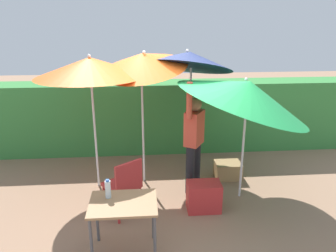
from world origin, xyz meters
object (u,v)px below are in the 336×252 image
umbrella_navy (246,93)px  chair_plastic (124,184)px  bottle_water (108,189)px  umbrella_orange (143,61)px  cooler_box (204,196)px  folding_table (123,209)px  person_vendor (194,138)px  crate_cardboard (228,170)px  umbrella_rainbow (189,60)px  umbrella_yellow (90,67)px

umbrella_navy → chair_plastic: umbrella_navy is taller
bottle_water → chair_plastic: bearing=78.0°
umbrella_orange → cooler_box: size_ratio=4.95×
chair_plastic → folding_table: bearing=-87.7°
person_vendor → crate_cardboard: bearing=27.5°
umbrella_rainbow → crate_cardboard: size_ratio=5.50×
chair_plastic → bottle_water: bottle_water is taller
umbrella_orange → person_vendor: 1.47m
umbrella_yellow → umbrella_navy: (2.34, -0.50, -0.33)m
chair_plastic → crate_cardboard: (1.81, 1.03, -0.36)m
umbrella_orange → folding_table: bearing=-98.6°
umbrella_yellow → folding_table: size_ratio=2.81×
umbrella_orange → chair_plastic: umbrella_orange is taller
person_vendor → umbrella_rainbow: bearing=90.0°
umbrella_orange → crate_cardboard: umbrella_orange is taller
folding_table → bottle_water: (-0.18, 0.13, 0.20)m
umbrella_rainbow → chair_plastic: (-1.11, -1.39, -1.58)m
person_vendor → folding_table: person_vendor is taller
umbrella_yellow → chair_plastic: bearing=-61.9°
umbrella_rainbow → person_vendor: 1.36m
crate_cardboard → umbrella_rainbow: bearing=152.9°
person_vendor → crate_cardboard: 1.11m
umbrella_yellow → umbrella_navy: bearing=-12.1°
umbrella_yellow → chair_plastic: 1.87m
chair_plastic → bottle_water: bearing=-102.0°
crate_cardboard → chair_plastic: bearing=-150.2°
crate_cardboard → folding_table: 2.62m
umbrella_orange → folding_table: (-0.28, -1.85, -1.49)m
umbrella_rainbow → crate_cardboard: 2.09m
umbrella_navy → folding_table: bearing=-144.9°
umbrella_yellow → umbrella_navy: size_ratio=1.02×
umbrella_rainbow → cooler_box: (0.07, -1.35, -1.87)m
umbrella_navy → crate_cardboard: 1.68m
person_vendor → chair_plastic: 1.36m
umbrella_orange → umbrella_yellow: bearing=-174.6°
umbrella_yellow → cooler_box: bearing=-28.2°
umbrella_yellow → chair_plastic: (0.50, -0.94, -1.54)m
umbrella_orange → umbrella_navy: bearing=-20.8°
cooler_box → folding_table: size_ratio=0.62×
umbrella_orange → umbrella_yellow: (-0.82, -0.08, -0.07)m
umbrella_yellow → crate_cardboard: bearing=2.3°
chair_plastic → crate_cardboard: chair_plastic is taller
folding_table → person_vendor: bearing=54.4°
umbrella_rainbow → umbrella_yellow: umbrella_rainbow is taller
bottle_water → umbrella_navy: bearing=29.8°
person_vendor → chair_plastic: person_vendor is taller
umbrella_rainbow → umbrella_navy: 1.26m
folding_table → umbrella_yellow: bearing=106.8°
umbrella_rainbow → person_vendor: bearing=-90.0°
umbrella_orange → bottle_water: size_ratio=10.30×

